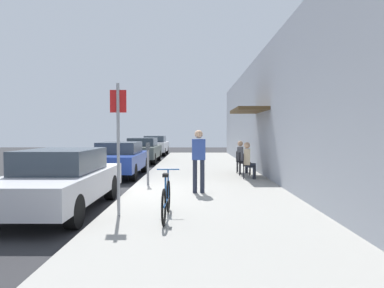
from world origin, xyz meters
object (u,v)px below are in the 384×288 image
Objects in this scene: seated_patron_2 at (242,156)px; pedestrian_standing at (199,156)px; street_sign at (118,139)px; seated_patron_0 at (249,159)px; cafe_chair_1 at (243,162)px; parked_car_1 at (119,158)px; cafe_chair_0 at (247,164)px; parked_car_2 at (143,150)px; parked_car_0 at (60,179)px; cafe_chair_2 at (240,160)px; bicycle_0 at (166,200)px; parking_meter at (148,160)px; parked_car_3 at (155,145)px.

pedestrian_standing reaches higher than seated_patron_2.
pedestrian_standing is at bearing 57.58° from street_sign.
seated_patron_0 is 1.48× the size of cafe_chair_1.
cafe_chair_0 is at bearing -17.48° from parked_car_1.
parked_car_2 is (-0.00, 6.16, 0.03)m from parked_car_1.
seated_patron_2 is at bearing 51.97° from parked_car_0.
parked_car_0 is 5.06× the size of cafe_chair_0.
seated_patron_2 is (0.06, -0.01, 0.19)m from cafe_chair_2.
seated_patron_2 reaches higher than cafe_chair_2.
bicycle_0 is 2.89m from pedestrian_standing.
parked_car_2 is at bearing 106.37° from pedestrian_standing.
parked_car_2 is 9.33m from parking_meter.
seated_patron_2 is at bearing -50.30° from parked_car_2.
seated_patron_0 is (2.46, 5.62, 0.34)m from bicycle_0.
parked_car_3 reaches higher than bicycle_0.
cafe_chair_1 is (-0.06, 1.00, -0.19)m from seated_patron_0.
parking_meter reaches higher than seated_patron_0.
seated_patron_0 is 1.78m from seated_patron_2.
cafe_chair_0 is (4.86, -7.69, -0.12)m from parked_car_2.
cafe_chair_0 is at bearing 66.88° from bicycle_0.
street_sign reaches higher than parked_car_3.
parked_car_1 is 4.87m from cafe_chair_2.
parking_meter reaches higher than seated_patron_2.
parked_car_2 is 2.59× the size of pedestrian_standing.
cafe_chair_1 is at bearing -94.31° from seated_patron_2.
bicycle_0 reaches higher than cafe_chair_0.
pedestrian_standing is at bearing 76.60° from bicycle_0.
parked_car_0 is at bearing 155.64° from bicycle_0.
parking_meter reaches higher than cafe_chair_0.
parked_car_1 is 3.41× the size of seated_patron_0.
parked_car_0 is at bearing 149.09° from street_sign.
seated_patron_2 is (0.00, 1.78, 0.00)m from seated_patron_0.
parked_car_2 is 11.03m from pedestrian_standing.
parked_car_1 is at bearing 102.19° from street_sign.
cafe_chair_0 is (4.86, 4.52, -0.09)m from parked_car_0.
seated_patron_2 is at bearing 64.57° from street_sign.
parked_car_1 is 4.89m from cafe_chair_1.
street_sign is 7.31m from cafe_chair_1.
seated_patron_0 reaches higher than parked_car_1.
parking_meter is at bearing 89.27° from street_sign.
parked_car_3 is 13.25m from seated_patron_2.
bicycle_0 is (2.45, -7.16, -0.24)m from parked_car_1.
parked_car_0 is 3.41× the size of seated_patron_0.
parked_car_0 is 5.06× the size of cafe_chair_1.
parked_car_2 is 2.57× the size of bicycle_0.
seated_patron_0 is at bearing -57.44° from parked_car_2.
bicycle_0 is at bearing -82.90° from parked_car_3.
parking_meter reaches higher than parked_car_1.
parked_car_3 is (-0.00, 12.54, 0.05)m from parked_car_1.
parked_car_3 is at bearing 90.00° from parked_car_1.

